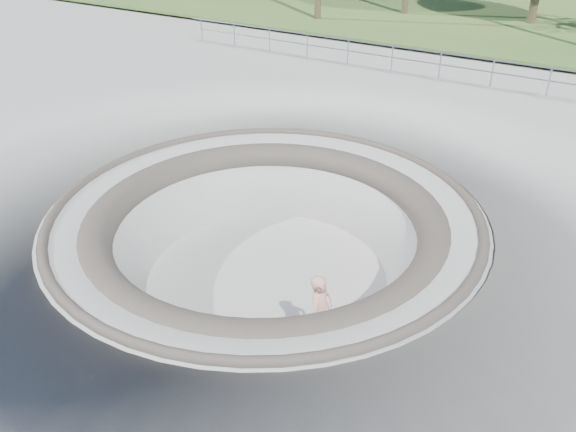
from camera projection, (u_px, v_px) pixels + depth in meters
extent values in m
plane|color=#ACADA7|center=(266.00, 209.00, 13.36)|extent=(180.00, 180.00, 0.00)
torus|color=#ACADA7|center=(267.00, 277.00, 14.37)|extent=(14.00, 14.00, 4.00)
cylinder|color=#ACADA7|center=(267.00, 276.00, 14.34)|extent=(6.60, 6.60, 0.10)
torus|color=#4D443D|center=(266.00, 210.00, 13.37)|extent=(10.24, 10.24, 0.24)
torus|color=#4D443D|center=(266.00, 226.00, 13.59)|extent=(8.91, 8.91, 0.81)
ellipsoid|color=brown|center=(375.00, 16.00, 66.89)|extent=(50.40, 36.00, 23.40)
cylinder|color=gray|center=(442.00, 53.00, 21.52)|extent=(25.00, 0.05, 0.05)
cylinder|color=gray|center=(440.00, 65.00, 21.75)|extent=(25.00, 0.05, 0.05)
cube|color=#94623B|center=(319.00, 349.00, 11.89)|extent=(0.74, 0.23, 0.02)
cylinder|color=#A9A9AE|center=(319.00, 350.00, 11.91)|extent=(0.04, 0.15, 0.03)
cylinder|color=#A9A9AE|center=(319.00, 350.00, 11.91)|extent=(0.04, 0.15, 0.03)
cylinder|color=beige|center=(319.00, 350.00, 11.91)|extent=(0.06, 0.03, 0.06)
cylinder|color=beige|center=(319.00, 350.00, 11.91)|extent=(0.06, 0.03, 0.06)
cylinder|color=beige|center=(319.00, 350.00, 11.91)|extent=(0.06, 0.03, 0.06)
cylinder|color=beige|center=(319.00, 350.00, 11.91)|extent=(0.06, 0.03, 0.06)
imported|color=tan|center=(320.00, 315.00, 11.42)|extent=(0.48, 0.70, 1.85)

